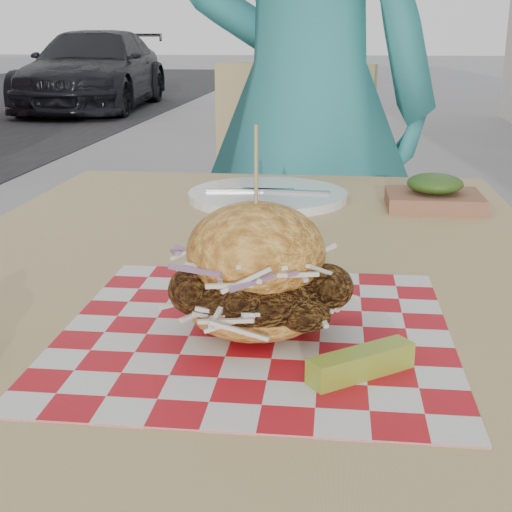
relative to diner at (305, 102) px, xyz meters
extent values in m
imported|color=teal|center=(0.00, 0.00, 0.00)|extent=(0.71, 0.55, 1.73)
imported|color=black|center=(-3.40, 8.47, -0.31)|extent=(1.74, 3.87, 1.10)
cube|color=tan|center=(-0.03, -0.93, -0.13)|extent=(0.80, 1.20, 0.04)
cylinder|color=#333338|center=(-0.37, -0.39, -0.51)|extent=(0.05, 0.05, 0.71)
cylinder|color=#333338|center=(0.31, -0.39, -0.51)|extent=(0.05, 0.05, 0.71)
cube|color=tan|center=(-0.03, -0.07, -0.41)|extent=(0.51, 0.51, 0.04)
cube|color=tan|center=(0.01, 0.12, -0.16)|extent=(0.42, 0.14, 0.50)
cylinder|color=#333338|center=(-0.25, -0.21, -0.65)|extent=(0.03, 0.03, 0.43)
cylinder|color=#333338|center=(0.10, -0.29, -0.65)|extent=(0.03, 0.03, 0.43)
cylinder|color=#333338|center=(-0.17, 0.14, -0.65)|extent=(0.03, 0.03, 0.43)
cylinder|color=#333338|center=(0.18, 0.06, -0.65)|extent=(0.03, 0.03, 0.43)
cube|color=red|center=(0.01, -1.13, -0.11)|extent=(0.36, 0.36, 0.00)
ellipsoid|color=gold|center=(0.01, -1.13, -0.09)|extent=(0.12, 0.12, 0.04)
ellipsoid|color=brown|center=(0.01, -1.13, -0.07)|extent=(0.14, 0.13, 0.07)
ellipsoid|color=gold|center=(0.01, -1.13, -0.03)|extent=(0.13, 0.13, 0.09)
cylinder|color=tan|center=(0.01, -1.13, 0.03)|extent=(0.00, 0.00, 0.10)
cube|color=#95AB31|center=(0.10, -1.21, -0.10)|extent=(0.09, 0.07, 0.02)
cylinder|color=white|center=(-0.03, -0.56, -0.11)|extent=(0.27, 0.27, 0.01)
cube|color=silver|center=(-0.06, -0.56, -0.10)|extent=(0.15, 0.03, 0.00)
cube|color=silver|center=(0.00, -0.56, -0.10)|extent=(0.15, 0.03, 0.00)
cube|color=brown|center=(0.24, -0.59, -0.10)|extent=(0.15, 0.12, 0.02)
ellipsoid|color=#1C4313|center=(0.24, -0.59, -0.07)|extent=(0.09, 0.09, 0.03)
camera|label=1|loc=(0.08, -1.74, 0.15)|focal=50.00mm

